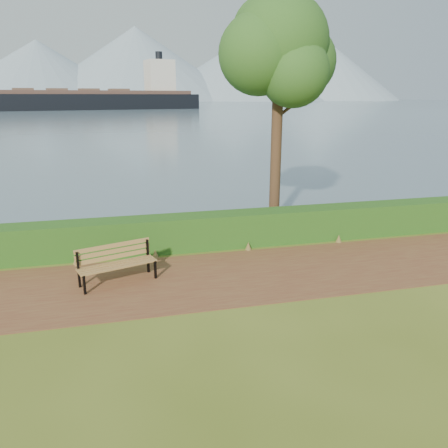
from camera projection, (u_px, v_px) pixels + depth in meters
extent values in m
plane|color=#4B5A19|center=(209.00, 283.00, 10.50)|extent=(140.00, 140.00, 0.00)
cube|color=brown|center=(207.00, 278.00, 10.78)|extent=(40.00, 3.40, 0.01)
cube|color=#154112|center=(191.00, 232.00, 12.78)|extent=(32.00, 0.85, 1.00)
cube|color=slate|center=(117.00, 103.00, 252.80)|extent=(700.00, 510.00, 0.00)
cone|color=gray|center=(39.00, 71.00, 358.19)|extent=(160.00, 160.00, 48.00)
cone|color=gray|center=(137.00, 64.00, 383.71)|extent=(190.00, 190.00, 62.00)
cone|color=gray|center=(237.00, 72.00, 401.21)|extent=(170.00, 170.00, 50.00)
cone|color=gray|center=(322.00, 70.00, 429.86)|extent=(150.00, 150.00, 58.00)
cone|color=gray|center=(103.00, 81.00, 404.01)|extent=(120.00, 120.00, 35.00)
cone|color=gray|center=(269.00, 79.00, 435.01)|extent=(130.00, 130.00, 40.00)
cube|color=black|center=(84.00, 285.00, 9.84)|extent=(0.07, 0.07, 0.46)
cube|color=black|center=(78.00, 270.00, 10.15)|extent=(0.07, 0.07, 0.88)
cube|color=black|center=(81.00, 274.00, 9.97)|extent=(0.22, 0.52, 0.05)
cube|color=black|center=(155.00, 270.00, 10.72)|extent=(0.07, 0.07, 0.46)
cube|color=black|center=(148.00, 256.00, 11.02)|extent=(0.07, 0.07, 0.88)
cube|color=black|center=(151.00, 259.00, 10.84)|extent=(0.22, 0.52, 0.05)
cube|color=olive|center=(120.00, 268.00, 10.24)|extent=(1.78, 0.66, 0.04)
cube|color=olive|center=(118.00, 266.00, 10.35)|extent=(1.78, 0.66, 0.04)
cube|color=olive|center=(117.00, 264.00, 10.45)|extent=(1.78, 0.66, 0.04)
cube|color=olive|center=(115.00, 262.00, 10.56)|extent=(1.78, 0.66, 0.04)
cube|color=olive|center=(114.00, 257.00, 10.57)|extent=(1.77, 0.62, 0.11)
cube|color=olive|center=(113.00, 251.00, 10.53)|extent=(1.77, 0.62, 0.11)
cube|color=olive|center=(113.00, 246.00, 10.49)|extent=(1.77, 0.62, 0.11)
cylinder|color=#352315|center=(277.00, 131.00, 14.38)|extent=(0.36, 0.36, 6.47)
sphere|color=#1D4E1A|center=(280.00, 43.00, 13.62)|extent=(3.05, 3.05, 3.05)
sphere|color=#1D4E1A|center=(300.00, 62.00, 14.20)|extent=(2.34, 2.34, 2.34)
sphere|color=#1D4E1A|center=(259.00, 54.00, 13.40)|extent=(2.52, 2.52, 2.52)
sphere|color=#1D4E1A|center=(294.00, 72.00, 13.34)|extent=(2.16, 2.16, 2.16)
sphere|color=#1D4E1A|center=(264.00, 29.00, 13.92)|extent=(1.98, 1.98, 1.98)
sphere|color=#1D4E1A|center=(282.00, 12.00, 13.47)|extent=(1.80, 1.80, 1.80)
cylinder|color=#352315|center=(289.00, 108.00, 14.27)|extent=(0.95, 0.11, 0.71)
cylinder|color=#352315|center=(266.00, 94.00, 14.05)|extent=(0.73, 0.34, 0.65)
cube|color=black|center=(97.00, 105.00, 140.59)|extent=(67.67, 25.32, 6.70)
cube|color=#4A332C|center=(96.00, 92.00, 139.48)|extent=(62.21, 23.09, 1.15)
cube|color=silver|center=(160.00, 77.00, 147.26)|extent=(10.17, 9.63, 10.53)
cylinder|color=black|center=(159.00, 57.00, 145.50)|extent=(2.30, 2.30, 3.35)
cube|color=brown|center=(23.00, 89.00, 130.02)|extent=(7.02, 7.45, 0.77)
cube|color=brown|center=(57.00, 90.00, 134.15)|extent=(7.02, 7.45, 0.77)
cube|color=brown|center=(89.00, 90.00, 138.28)|extent=(7.02, 7.45, 0.77)
cube|color=brown|center=(119.00, 90.00, 142.40)|extent=(7.02, 7.45, 0.77)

